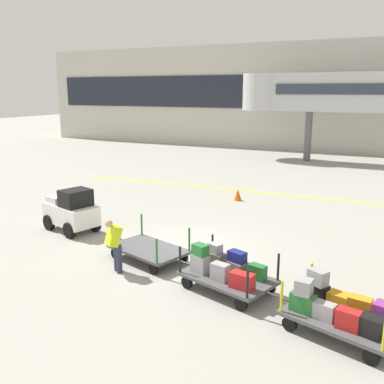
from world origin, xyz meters
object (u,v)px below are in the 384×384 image
at_px(baggage_cart_middle, 226,270).
at_px(baggage_cart_tail, 339,310).
at_px(safety_cone_near, 238,195).
at_px(baggage_tug, 71,211).
at_px(baggage_handler, 115,243).
at_px(baggage_cart_lead, 149,249).

height_order(baggage_cart_middle, baggage_cart_tail, baggage_cart_middle).
bearing_deg(safety_cone_near, baggage_cart_middle, -72.08).
height_order(baggage_tug, baggage_cart_middle, baggage_tug).
height_order(baggage_tug, baggage_handler, baggage_tug).
bearing_deg(baggage_cart_middle, baggage_handler, -174.46).
height_order(baggage_handler, safety_cone_near, baggage_handler).
height_order(baggage_tug, baggage_cart_lead, baggage_tug).
relative_size(baggage_cart_middle, baggage_cart_tail, 1.00).
distance_m(baggage_cart_middle, baggage_cart_tail, 3.01).
bearing_deg(baggage_handler, baggage_cart_tail, -5.58).
bearing_deg(baggage_tug, baggage_cart_lead, -17.19).
distance_m(baggage_cart_middle, baggage_handler, 3.21).
bearing_deg(baggage_handler, baggage_cart_lead, 72.22).
bearing_deg(baggage_handler, baggage_tug, 146.40).
height_order(baggage_cart_lead, baggage_handler, baggage_handler).
bearing_deg(baggage_cart_lead, baggage_tug, 162.81).
relative_size(baggage_cart_middle, safety_cone_near, 5.60).
bearing_deg(baggage_handler, baggage_cart_middle, 5.54).
relative_size(baggage_handler, safety_cone_near, 2.84).
height_order(baggage_cart_lead, baggage_cart_middle, baggage_cart_middle).
xyz_separation_m(baggage_cart_lead, safety_cone_near, (-0.07, 8.04, -0.07)).
distance_m(baggage_cart_lead, safety_cone_near, 8.04).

